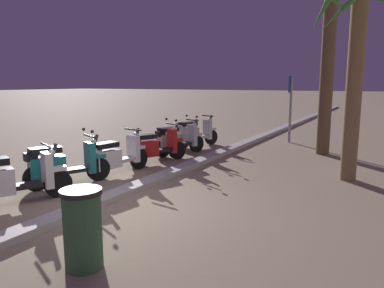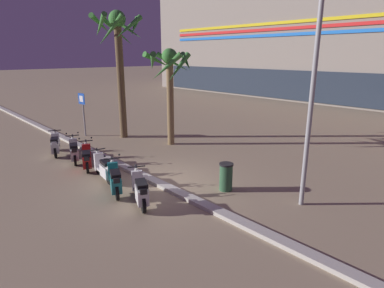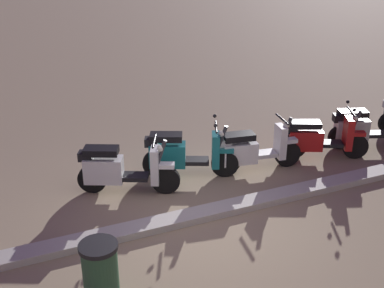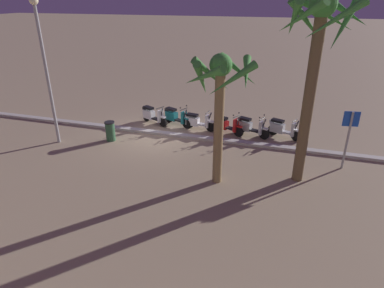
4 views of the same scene
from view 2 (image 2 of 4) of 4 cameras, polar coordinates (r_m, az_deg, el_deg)
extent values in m
plane|color=#9E896B|center=(11.50, -5.05, -7.07)|extent=(200.00, 200.00, 0.00)
cube|color=#BCB7AD|center=(11.37, -5.86, -7.05)|extent=(60.00, 0.36, 0.12)
cube|color=#287AEA|center=(29.80, 29.86, 17.25)|extent=(46.48, 0.10, 0.28)
cube|color=red|center=(29.83, 30.01, 18.30)|extent=(46.48, 0.10, 0.28)
cube|color=yellow|center=(29.88, 30.16, 19.34)|extent=(46.48, 0.10, 0.28)
cube|color=#283342|center=(29.88, 28.64, 8.37)|extent=(49.21, 0.12, 2.80)
cylinder|color=black|center=(16.57, -23.07, -0.19)|extent=(0.52, 0.29, 0.52)
cylinder|color=black|center=(15.37, -23.23, -1.38)|extent=(0.52, 0.29, 0.52)
cube|color=silver|center=(16.00, -23.16, -0.51)|extent=(0.66, 0.49, 0.08)
cube|color=silver|center=(15.54, -23.27, -0.51)|extent=(0.75, 0.55, 0.45)
cube|color=black|center=(15.43, -23.42, 0.76)|extent=(0.67, 0.50, 0.12)
cube|color=silver|center=(16.32, -23.20, 0.62)|extent=(0.26, 0.37, 0.66)
cube|color=silver|center=(16.50, -23.18, 0.77)|extent=(0.36, 0.27, 0.08)
cylinder|color=#333338|center=(16.36, -23.25, 1.20)|extent=(0.29, 0.17, 0.69)
cylinder|color=black|center=(16.22, -23.38, 2.22)|extent=(0.25, 0.53, 0.04)
sphere|color=white|center=(16.34, -23.31, 1.82)|extent=(0.12, 0.12, 0.12)
cube|color=silver|center=(15.18, -23.42, 0.14)|extent=(0.30, 0.28, 0.16)
cylinder|color=black|center=(15.27, -20.36, -1.19)|extent=(0.52, 0.28, 0.52)
cylinder|color=black|center=(14.02, -20.18, -2.64)|extent=(0.52, 0.28, 0.52)
cube|color=black|center=(14.68, -20.30, -1.61)|extent=(0.66, 0.48, 0.08)
cube|color=silver|center=(14.18, -20.28, -1.67)|extent=(0.75, 0.54, 0.45)
cube|color=black|center=(14.06, -20.42, -0.29)|extent=(0.67, 0.49, 0.12)
cube|color=silver|center=(15.02, -20.44, -0.32)|extent=(0.25, 0.37, 0.66)
cube|color=silver|center=(15.19, -20.46, -0.14)|extent=(0.36, 0.26, 0.08)
cylinder|color=#333338|center=(15.06, -20.51, 0.31)|extent=(0.29, 0.17, 0.69)
cylinder|color=black|center=(14.91, -20.61, 1.42)|extent=(0.24, 0.54, 0.04)
sphere|color=white|center=(15.04, -20.57, 0.99)|extent=(0.12, 0.12, 0.12)
cube|color=black|center=(13.82, -20.34, -0.98)|extent=(0.30, 0.27, 0.16)
sphere|color=black|center=(14.86, -21.58, 1.76)|extent=(0.07, 0.07, 0.07)
sphere|color=black|center=(14.86, -19.73, 1.94)|extent=(0.07, 0.07, 0.07)
cylinder|color=black|center=(14.19, -18.24, -2.25)|extent=(0.51, 0.31, 0.52)
cylinder|color=black|center=(12.99, -18.19, -3.89)|extent=(0.51, 0.31, 0.52)
cube|color=black|center=(13.62, -18.24, -2.73)|extent=(0.66, 0.50, 0.08)
cube|color=red|center=(13.15, -18.26, -2.97)|extent=(0.75, 0.57, 0.41)
cube|color=black|center=(13.04, -18.38, -1.61)|extent=(0.67, 0.52, 0.12)
cube|color=red|center=(13.93, -18.34, -1.34)|extent=(0.27, 0.37, 0.66)
cube|color=red|center=(14.10, -18.34, -1.13)|extent=(0.36, 0.28, 0.08)
cylinder|color=#333338|center=(13.97, -18.39, -0.65)|extent=(0.29, 0.18, 0.69)
cylinder|color=black|center=(13.81, -18.50, 0.53)|extent=(0.27, 0.53, 0.04)
sphere|color=white|center=(13.94, -18.46, 0.08)|extent=(0.12, 0.12, 0.12)
cube|color=black|center=(12.80, -18.33, -2.40)|extent=(0.30, 0.28, 0.16)
sphere|color=black|center=(13.76, -19.54, 0.91)|extent=(0.07, 0.07, 0.07)
sphere|color=black|center=(13.76, -17.55, 1.08)|extent=(0.07, 0.07, 0.07)
cylinder|color=black|center=(12.81, -16.45, -4.01)|extent=(0.53, 0.18, 0.52)
cylinder|color=black|center=(11.70, -14.57, -5.77)|extent=(0.53, 0.18, 0.52)
cube|color=silver|center=(12.28, -15.65, -4.52)|extent=(0.64, 0.37, 0.08)
cube|color=white|center=(11.84, -14.98, -4.76)|extent=(0.72, 0.42, 0.42)
cube|color=black|center=(11.71, -15.06, -3.24)|extent=(0.64, 0.39, 0.12)
cube|color=white|center=(12.56, -16.30, -3.00)|extent=(0.19, 0.36, 0.66)
cube|color=white|center=(12.72, -16.55, -2.78)|extent=(0.34, 0.21, 0.08)
cylinder|color=#333338|center=(12.58, -16.46, -2.25)|extent=(0.29, 0.11, 0.69)
cylinder|color=black|center=(12.42, -16.46, -0.95)|extent=(0.13, 0.56, 0.04)
sphere|color=white|center=(12.55, -16.56, -1.45)|extent=(0.12, 0.12, 0.12)
cube|color=silver|center=(11.49, -14.57, -4.10)|extent=(0.27, 0.23, 0.16)
cylinder|color=black|center=(11.64, -13.92, -5.83)|extent=(0.52, 0.30, 0.52)
cylinder|color=black|center=(10.43, -13.26, -8.37)|extent=(0.52, 0.30, 0.52)
cube|color=black|center=(11.06, -13.65, -6.65)|extent=(0.66, 0.50, 0.08)
cube|color=#197075|center=(10.56, -13.45, -6.97)|extent=(0.75, 0.57, 0.45)
cube|color=black|center=(10.41, -13.56, -5.16)|extent=(0.67, 0.52, 0.12)
cube|color=#197075|center=(11.37, -13.93, -4.79)|extent=(0.27, 0.37, 0.66)
cube|color=#197075|center=(11.54, -14.01, -4.49)|extent=(0.36, 0.28, 0.08)
cylinder|color=#333338|center=(11.39, -14.02, -3.95)|extent=(0.29, 0.18, 0.69)
cylinder|color=black|center=(11.22, -14.09, -2.54)|extent=(0.26, 0.53, 0.04)
sphere|color=white|center=(11.36, -14.09, -3.06)|extent=(0.12, 0.12, 0.12)
cube|color=black|center=(10.19, -13.38, -6.22)|extent=(0.30, 0.28, 0.16)
sphere|color=black|center=(11.15, -15.35, -2.10)|extent=(0.07, 0.07, 0.07)
sphere|color=black|center=(11.18, -12.90, -1.88)|extent=(0.07, 0.07, 0.07)
cylinder|color=black|center=(10.70, -9.85, -7.54)|extent=(0.51, 0.31, 0.52)
cylinder|color=black|center=(9.51, -8.70, -10.57)|extent=(0.51, 0.31, 0.52)
cube|color=black|center=(10.12, -9.37, -8.55)|extent=(0.66, 0.51, 0.08)
cube|color=white|center=(9.63, -8.96, -8.99)|extent=(0.75, 0.58, 0.46)
cube|color=black|center=(9.46, -9.03, -7.01)|extent=(0.67, 0.52, 0.12)
cube|color=white|center=(10.42, -9.78, -6.46)|extent=(0.27, 0.37, 0.66)
cube|color=white|center=(10.59, -9.92, -6.10)|extent=(0.36, 0.28, 0.08)
cylinder|color=#333338|center=(10.44, -9.88, -5.53)|extent=(0.29, 0.18, 0.69)
cylinder|color=black|center=(10.26, -9.90, -4.02)|extent=(0.27, 0.52, 0.04)
sphere|color=white|center=(10.40, -9.94, -4.57)|extent=(0.12, 0.12, 0.12)
cube|color=black|center=(9.25, -8.73, -8.23)|extent=(0.30, 0.28, 0.16)
cylinder|color=#939399|center=(18.84, -18.77, 4.97)|extent=(0.09, 0.09, 2.40)
cube|color=#1947B7|center=(18.67, -19.16, 7.65)|extent=(0.60, 0.10, 0.60)
cube|color=white|center=(18.67, -19.20, 7.64)|extent=(0.33, 0.06, 0.33)
cylinder|color=olive|center=(16.00, -3.90, 7.55)|extent=(0.34, 0.34, 4.36)
sphere|color=#3D8438|center=(15.84, -4.05, 15.38)|extent=(0.75, 0.75, 0.75)
cone|color=#3D8438|center=(15.37, -2.46, 13.41)|extent=(0.30, 1.47, 1.46)
cone|color=#3D8438|center=(16.00, -1.04, 14.50)|extent=(1.67, 1.09, 0.97)
cone|color=#3D8438|center=(16.62, -3.45, 14.35)|extent=(1.50, 1.31, 1.06)
cone|color=#3D8438|center=(16.43, -6.22, 14.59)|extent=(0.52, 1.79, 0.89)
cone|color=#3D8438|center=(15.77, -7.08, 14.35)|extent=(1.62, 1.18, 0.98)
cone|color=#3D8438|center=(15.18, -4.60, 13.55)|extent=(1.38, 1.18, 1.37)
cylinder|color=brown|center=(17.71, -12.61, 10.98)|extent=(0.39, 0.39, 6.18)
sphere|color=#3D8438|center=(17.75, -13.25, 20.96)|extent=(0.86, 0.86, 0.86)
cone|color=#3D8438|center=(17.08, -11.34, 19.77)|extent=(0.54, 1.82, 1.33)
cone|color=#3D8438|center=(17.52, -10.24, 19.98)|extent=(1.53, 1.51, 1.18)
cone|color=#3D8438|center=(18.40, -11.49, 19.58)|extent=(1.80, 0.99, 1.25)
cone|color=#3D8438|center=(18.43, -13.24, 18.99)|extent=(1.00, 1.60, 1.54)
cone|color=#3D8438|center=(18.13, -16.02, 19.89)|extent=(1.36, 1.75, 0.95)
cone|color=#3D8438|center=(17.47, -16.08, 19.69)|extent=(1.90, 0.68, 1.16)
cone|color=#3D8438|center=(17.09, -14.35, 19.10)|extent=(1.52, 1.06, 1.59)
cylinder|color=#2D5638|center=(10.85, 6.10, -5.98)|extent=(0.44, 0.44, 0.90)
cylinder|color=black|center=(10.68, 6.17, -3.63)|extent=(0.48, 0.48, 0.06)
cylinder|color=#939399|center=(9.65, 20.49, 6.28)|extent=(0.14, 0.14, 6.05)
camera|label=1|loc=(11.52, 27.76, 2.38)|focal=34.28mm
camera|label=3|loc=(13.80, 23.88, 14.48)|focal=46.48mm
camera|label=4|loc=(25.27, 12.73, 19.87)|focal=30.90mm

